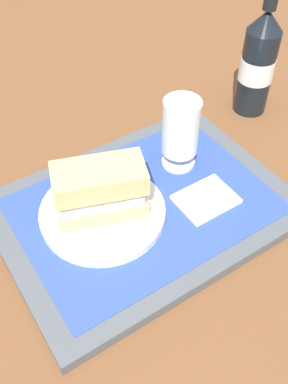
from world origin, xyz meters
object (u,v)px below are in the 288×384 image
(plate, at_px, (103,212))
(beer_bottle, at_px, (258,62))
(beer_glass, at_px, (181,130))
(sandwich, at_px, (103,189))

(plate, xyz_separation_m, beer_bottle, (0.39, 0.10, 0.08))
(beer_bottle, bearing_deg, beer_glass, -162.89)
(beer_glass, distance_m, beer_bottle, 0.24)
(sandwich, bearing_deg, beer_bottle, 34.60)
(beer_glass, height_order, beer_bottle, beer_bottle)
(beer_bottle, bearing_deg, plate, -165.42)
(sandwich, relative_size, beer_bottle, 0.54)
(plate, relative_size, beer_bottle, 0.71)
(sandwich, height_order, beer_bottle, beer_bottle)
(beer_bottle, bearing_deg, sandwich, -165.15)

